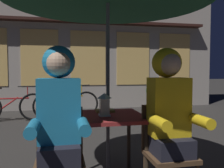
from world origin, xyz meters
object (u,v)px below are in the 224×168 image
chair_right (166,147)px  bicycle_second (10,107)px  person_left_hooded (59,113)px  book (105,111)px  potted_plant (156,93)px  lantern (104,104)px  bicycle_third (67,104)px  person_right_hooded (170,110)px  chair_left (60,154)px  cafe_table (108,125)px

chair_right → bicycle_second: size_ratio=0.52×
person_left_hooded → book: bearing=51.8°
chair_right → potted_plant: (1.75, 4.55, 0.05)m
chair_right → book: chair_right is taller
chair_right → person_left_hooded: (-0.96, -0.06, 0.36)m
book → potted_plant: (2.23, 3.99, -0.21)m
lantern → bicycle_third: size_ratio=0.14×
person_right_hooded → person_left_hooded: bearing=180.0°
chair_left → bicycle_second: bearing=107.2°
bicycle_second → person_left_hooded: bearing=-73.1°
person_right_hooded → potted_plant: 4.93m
cafe_table → book: size_ratio=3.70×
person_right_hooded → book: 0.78m
person_left_hooded → bicycle_second: 4.18m
lantern → chair_right: bearing=-31.3°
bicycle_third → chair_left: bearing=-91.4°
bicycle_third → potted_plant: bearing=9.8°
cafe_table → potted_plant: (2.23, 4.18, -0.09)m
lantern → potted_plant: 4.81m
lantern → person_right_hooded: bearing=-35.6°
cafe_table → bicycle_third: bearing=95.8°
person_right_hooded → bicycle_third: 4.27m
chair_right → person_left_hooded: size_ratio=0.62×
chair_left → book: chair_left is taller
bicycle_second → lantern: bearing=-65.4°
cafe_table → lantern: lantern is taller
lantern → book: bearing=79.5°
cafe_table → person_left_hooded: 0.67m
bicycle_second → book: bicycle_second is taller
chair_left → chair_right: (0.96, 0.00, 0.00)m
book → potted_plant: potted_plant is taller
bicycle_second → cafe_table: bearing=-64.5°
cafe_table → person_left_hooded: bearing=-138.4°
person_left_hooded → potted_plant: bearing=59.6°
person_left_hooded → book: 0.78m
person_right_hooded → bicycle_second: (-2.17, 3.97, -0.50)m
bicycle_second → book: 3.78m
book → bicycle_second: bearing=116.7°
person_left_hooded → book: (0.48, 0.61, -0.09)m
cafe_table → potted_plant: potted_plant is taller
chair_left → potted_plant: 5.29m
lantern → bicycle_second: (-1.64, 3.59, -0.51)m
bicycle_third → person_right_hooded: bearing=-78.3°
person_left_hooded → chair_right: bearing=3.4°
person_left_hooded → bicycle_third: (0.10, 4.15, -0.50)m
bicycle_third → potted_plant: potted_plant is taller
chair_right → person_left_hooded: person_left_hooded is taller
lantern → bicycle_second: size_ratio=0.14×
cafe_table → lantern: (-0.04, -0.05, 0.22)m
chair_left → chair_right: bearing=0.0°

